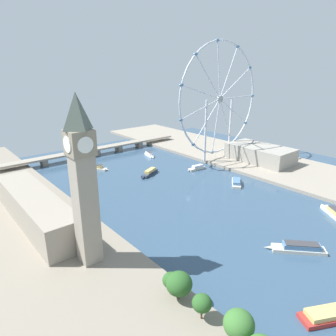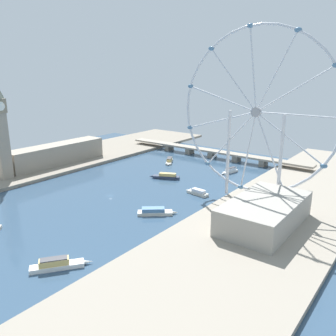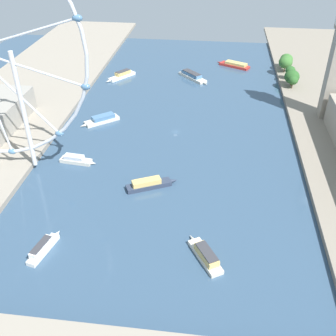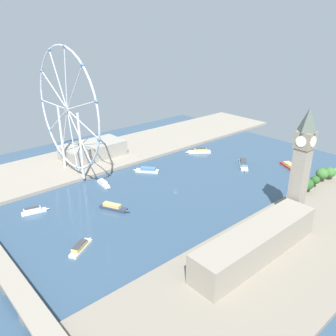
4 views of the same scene
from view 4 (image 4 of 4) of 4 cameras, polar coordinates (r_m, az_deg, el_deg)
The scene contains 16 objects.
ground_plane at distance 324.04m, azimuth 1.24°, elevation -3.69°, with size 413.29×413.29×0.00m, color #334C66.
riverbank_left at distance 259.75m, azimuth 20.14°, elevation -12.10°, with size 90.00×520.00×3.00m, color gray.
riverbank_right at distance 413.85m, azimuth -10.23°, elevation 2.14°, with size 90.00×520.00×3.00m, color gray.
clock_tower at distance 271.26m, azimuth 20.96°, elevation 0.56°, with size 12.63×12.63×87.45m.
parliament_block at distance 236.20m, azimuth 14.27°, elevation -11.72°, with size 22.00×105.28×19.92m, color gray.
tree_row_embankment at distance 351.96m, azimuth 23.28°, elevation -1.49°, with size 13.54×56.64×13.95m.
ferris_wheel at distance 348.74m, azimuth -16.14°, elevation 9.05°, with size 118.96×3.20×123.77m.
riverside_hall at distance 403.07m, azimuth -12.15°, elevation 2.90°, with size 36.78×68.56×16.39m, color gray.
tour_boat_0 at distance 306.39m, azimuth -21.09°, elevation -6.52°, with size 8.48×22.63×5.24m.
tour_boat_1 at distance 387.08m, azimuth 12.21°, elevation 0.65°, with size 27.04×28.65×5.32m.
tour_boat_2 at distance 251.10m, azimuth -14.09°, elevation -12.40°, with size 16.56×24.03×5.35m.
tour_boat_3 at distance 294.51m, azimuth -8.87°, elevation -6.37°, with size 27.34×15.92×5.26m.
tour_boat_4 at distance 418.93m, azimuth 5.14°, elevation 2.79°, with size 21.71×27.21×5.85m.
tour_boat_5 at distance 338.88m, azimuth -10.49°, elevation -2.51°, with size 21.99×7.38×4.66m.
tour_boat_6 at distance 395.90m, azimuth 19.31°, elevation 0.30°, with size 30.99×20.10×4.43m.
tour_boat_7 at distance 363.90m, azimuth -3.43°, elevation -0.33°, with size 24.60×21.49×4.86m.
Camera 4 is at (-213.32, 197.51, 143.12)m, focal length 37.29 mm.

